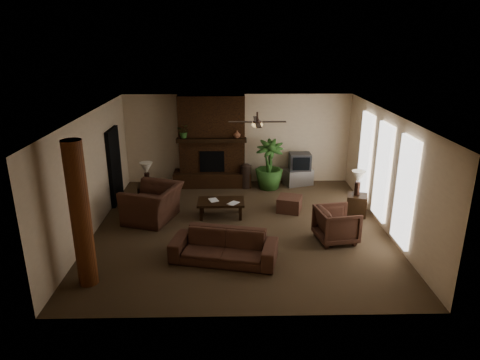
{
  "coord_description": "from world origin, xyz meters",
  "views": [
    {
      "loc": [
        -0.22,
        -9.55,
        4.49
      ],
      "look_at": [
        0.0,
        0.4,
        1.1
      ],
      "focal_mm": 31.92,
      "sensor_mm": 36.0,
      "label": 1
    }
  ],
  "objects_px": {
    "log_column": "(81,215)",
    "tv_stand": "(298,177)",
    "ottoman": "(289,204)",
    "floor_vase": "(246,174)",
    "armchair_left": "(152,198)",
    "side_table_left": "(148,194)",
    "side_table_right": "(357,205)",
    "lamp_right": "(358,178)",
    "lamp_left": "(146,170)",
    "floor_plant": "(269,175)",
    "armchair_right": "(337,223)",
    "coffee_table": "(221,203)",
    "sofa": "(224,242)"
  },
  "relations": [
    {
      "from": "ottoman",
      "to": "lamp_right",
      "type": "xyz_separation_m",
      "value": [
        1.71,
        -0.28,
        0.8
      ]
    },
    {
      "from": "side_table_right",
      "to": "log_column",
      "type": "bearing_deg",
      "value": -152.55
    },
    {
      "from": "coffee_table",
      "to": "side_table_right",
      "type": "xyz_separation_m",
      "value": [
        3.55,
        0.02,
        -0.1
      ]
    },
    {
      "from": "sofa",
      "to": "side_table_left",
      "type": "distance_m",
      "value": 3.89
    },
    {
      "from": "log_column",
      "to": "side_table_left",
      "type": "height_order",
      "value": "log_column"
    },
    {
      "from": "armchair_left",
      "to": "tv_stand",
      "type": "height_order",
      "value": "armchair_left"
    },
    {
      "from": "log_column",
      "to": "tv_stand",
      "type": "relative_size",
      "value": 3.29
    },
    {
      "from": "log_column",
      "to": "side_table_left",
      "type": "distance_m",
      "value": 4.2
    },
    {
      "from": "log_column",
      "to": "ottoman",
      "type": "relative_size",
      "value": 4.67
    },
    {
      "from": "sofa",
      "to": "floor_vase",
      "type": "xyz_separation_m",
      "value": [
        0.62,
        4.53,
        0.0
      ]
    },
    {
      "from": "coffee_table",
      "to": "sofa",
      "type": "bearing_deg",
      "value": -87.28
    },
    {
      "from": "floor_vase",
      "to": "coffee_table",
      "type": "bearing_deg",
      "value": -108.04
    },
    {
      "from": "coffee_table",
      "to": "floor_plant",
      "type": "bearing_deg",
      "value": 56.23
    },
    {
      "from": "log_column",
      "to": "floor_plant",
      "type": "bearing_deg",
      "value": 53.39
    },
    {
      "from": "coffee_table",
      "to": "side_table_left",
      "type": "xyz_separation_m",
      "value": [
        -2.06,
        0.93,
        -0.1
      ]
    },
    {
      "from": "sofa",
      "to": "lamp_right",
      "type": "relative_size",
      "value": 3.36
    },
    {
      "from": "armchair_right",
      "to": "side_table_left",
      "type": "bearing_deg",
      "value": 53.53
    },
    {
      "from": "tv_stand",
      "to": "sofa",
      "type": "bearing_deg",
      "value": -134.3
    },
    {
      "from": "armchair_right",
      "to": "lamp_left",
      "type": "height_order",
      "value": "lamp_left"
    },
    {
      "from": "armchair_left",
      "to": "ottoman",
      "type": "xyz_separation_m",
      "value": [
        3.56,
        0.49,
        -0.4
      ]
    },
    {
      "from": "armchair_left",
      "to": "armchair_right",
      "type": "relative_size",
      "value": 1.56
    },
    {
      "from": "log_column",
      "to": "coffee_table",
      "type": "distance_m",
      "value": 4.09
    },
    {
      "from": "sofa",
      "to": "armchair_left",
      "type": "distance_m",
      "value": 2.82
    },
    {
      "from": "sofa",
      "to": "lamp_right",
      "type": "distance_m",
      "value": 4.19
    },
    {
      "from": "floor_vase",
      "to": "lamp_right",
      "type": "bearing_deg",
      "value": -37.95
    },
    {
      "from": "log_column",
      "to": "tv_stand",
      "type": "height_order",
      "value": "log_column"
    },
    {
      "from": "coffee_table",
      "to": "tv_stand",
      "type": "relative_size",
      "value": 1.41
    },
    {
      "from": "armchair_left",
      "to": "side_table_left",
      "type": "xyz_separation_m",
      "value": [
        -0.33,
        1.1,
        -0.32
      ]
    },
    {
      "from": "armchair_right",
      "to": "lamp_right",
      "type": "relative_size",
      "value": 1.35
    },
    {
      "from": "armchair_right",
      "to": "floor_vase",
      "type": "bearing_deg",
      "value": 18.01
    },
    {
      "from": "armchair_right",
      "to": "floor_vase",
      "type": "xyz_separation_m",
      "value": [
        -1.94,
        3.68,
        -0.01
      ]
    },
    {
      "from": "side_table_right",
      "to": "lamp_right",
      "type": "bearing_deg",
      "value": 127.52
    },
    {
      "from": "lamp_left",
      "to": "side_table_right",
      "type": "height_order",
      "value": "lamp_left"
    },
    {
      "from": "lamp_left",
      "to": "floor_vase",
      "type": "bearing_deg",
      "value": 25.06
    },
    {
      "from": "tv_stand",
      "to": "side_table_left",
      "type": "relative_size",
      "value": 1.55
    },
    {
      "from": "tv_stand",
      "to": "lamp_right",
      "type": "height_order",
      "value": "lamp_right"
    },
    {
      "from": "ottoman",
      "to": "side_table_right",
      "type": "bearing_deg",
      "value": -9.97
    },
    {
      "from": "ottoman",
      "to": "floor_vase",
      "type": "xyz_separation_m",
      "value": [
        -1.1,
        1.91,
        0.23
      ]
    },
    {
      "from": "armchair_left",
      "to": "ottoman",
      "type": "relative_size",
      "value": 2.29
    },
    {
      "from": "tv_stand",
      "to": "lamp_left",
      "type": "relative_size",
      "value": 1.31
    },
    {
      "from": "lamp_right",
      "to": "side_table_left",
      "type": "bearing_deg",
      "value": 170.98
    },
    {
      "from": "log_column",
      "to": "side_table_left",
      "type": "bearing_deg",
      "value": 84.33
    },
    {
      "from": "sofa",
      "to": "lamp_left",
      "type": "height_order",
      "value": "lamp_left"
    },
    {
      "from": "floor_vase",
      "to": "armchair_left",
      "type": "bearing_deg",
      "value": -135.64
    },
    {
      "from": "log_column",
      "to": "sofa",
      "type": "height_order",
      "value": "log_column"
    },
    {
      "from": "armchair_right",
      "to": "ottoman",
      "type": "relative_size",
      "value": 1.47
    },
    {
      "from": "floor_vase",
      "to": "lamp_right",
      "type": "distance_m",
      "value": 3.61
    },
    {
      "from": "armchair_left",
      "to": "floor_vase",
      "type": "distance_m",
      "value": 3.43
    },
    {
      "from": "sofa",
      "to": "lamp_left",
      "type": "relative_size",
      "value": 3.36
    },
    {
      "from": "floor_plant",
      "to": "side_table_right",
      "type": "distance_m",
      "value": 3.0
    }
  ]
}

